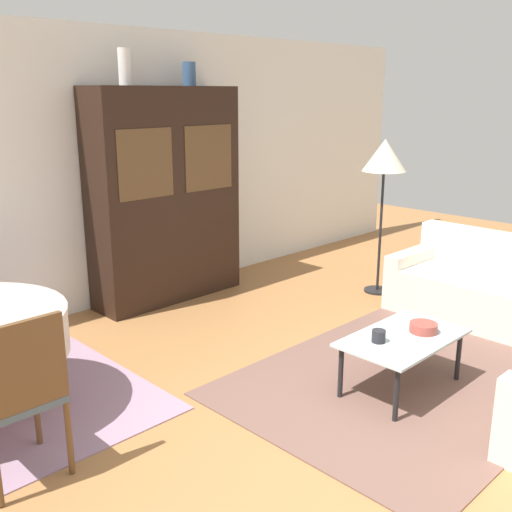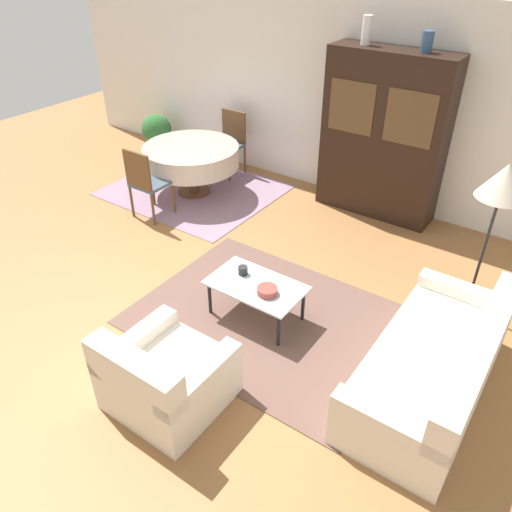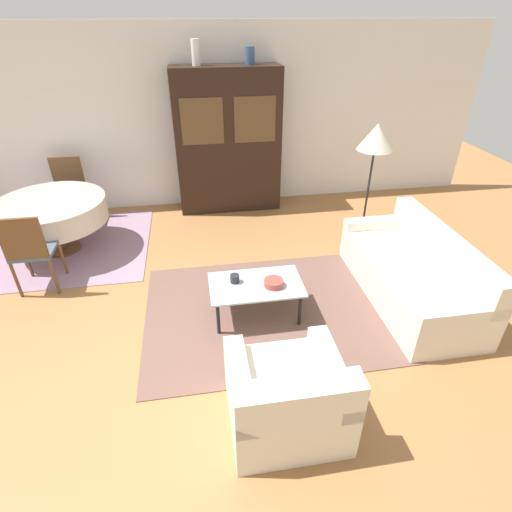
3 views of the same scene
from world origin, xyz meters
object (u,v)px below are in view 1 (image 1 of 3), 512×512
at_px(couch, 502,294).
at_px(cup, 379,336).
at_px(coffee_table, 403,342).
at_px(vase_short, 189,74).
at_px(bowl, 423,328).
at_px(vase_tall, 125,67).
at_px(display_cabinet, 165,196).
at_px(dining_chair_near, 19,390).
at_px(floor_lamp, 384,160).

relative_size(couch, cup, 20.41).
bearing_deg(coffee_table, vase_short, 82.42).
xyz_separation_m(bowl, vase_short, (0.20, 2.88, 1.82)).
xyz_separation_m(cup, vase_tall, (-0.16, 2.76, 1.86)).
distance_m(display_cabinet, dining_chair_near, 3.16).
bearing_deg(vase_tall, floor_lamp, -34.43).
bearing_deg(couch, vase_tall, 37.99).
height_order(dining_chair_near, bowl, dining_chair_near).
distance_m(display_cabinet, bowl, 2.96).
height_order(display_cabinet, vase_tall, vase_tall).
relative_size(couch, bowl, 9.87).
bearing_deg(couch, display_cabinet, 32.54).
height_order(floor_lamp, cup, floor_lamp).
bearing_deg(cup, display_cabinet, 85.08).
relative_size(display_cabinet, floor_lamp, 1.32).
height_order(couch, display_cabinet, display_cabinet).
bearing_deg(display_cabinet, floor_lamp, -40.16).
distance_m(cup, bowl, 0.40).
relative_size(coffee_table, vase_tall, 2.89).
relative_size(display_cabinet, bowl, 10.77).
bearing_deg(coffee_table, floor_lamp, 38.52).
relative_size(couch, floor_lamp, 1.21).
bearing_deg(cup, bowl, -18.25).
relative_size(bowl, vase_short, 0.86).
distance_m(display_cabinet, vase_short, 1.24).
distance_m(display_cabinet, vase_tall, 1.30).
bearing_deg(bowl, vase_short, 85.95).
height_order(display_cabinet, vase_short, vase_short).
relative_size(coffee_table, floor_lamp, 0.59).
height_order(display_cabinet, dining_chair_near, display_cabinet).
relative_size(coffee_table, dining_chair_near, 0.99).
distance_m(display_cabinet, cup, 2.84).
bearing_deg(cup, coffee_table, -18.11).
distance_m(cup, vase_short, 3.35).
height_order(couch, dining_chair_near, dining_chair_near).
bearing_deg(couch, dining_chair_near, 79.00).
relative_size(coffee_table, bowl, 4.79).
bearing_deg(vase_tall, dining_chair_near, -136.05).
distance_m(floor_lamp, cup, 2.54).
height_order(dining_chair_near, vase_short, vase_short).
xyz_separation_m(couch, coffee_table, (-1.79, -0.06, 0.09)).
distance_m(floor_lamp, vase_short, 2.16).
bearing_deg(dining_chair_near, coffee_table, -19.97).
bearing_deg(couch, cup, 89.65).
bearing_deg(display_cabinet, dining_chair_near, -141.14).
height_order(coffee_table, display_cabinet, display_cabinet).
relative_size(cup, vase_short, 0.42).
xyz_separation_m(dining_chair_near, vase_short, (2.78, 1.96, 1.71)).
bearing_deg(dining_chair_near, vase_tall, 43.95).
xyz_separation_m(dining_chair_near, bowl, (2.57, -0.93, -0.11)).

